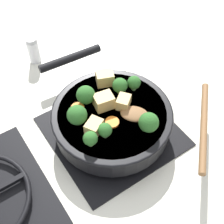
# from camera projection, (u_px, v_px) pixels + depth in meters

# --- Properties ---
(ground_plane) EXTENTS (2.40, 2.40, 0.00)m
(ground_plane) POSITION_uv_depth(u_px,v_px,m) (112.00, 132.00, 0.83)
(ground_plane) COLOR silver
(front_burner_grate) EXTENTS (0.31, 0.31, 0.03)m
(front_burner_grate) POSITION_uv_depth(u_px,v_px,m) (112.00, 129.00, 0.82)
(front_burner_grate) COLOR black
(front_burner_grate) RESTS_ON ground_plane
(skillet_pan) EXTENTS (0.41, 0.30, 0.06)m
(skillet_pan) POSITION_uv_depth(u_px,v_px,m) (111.00, 118.00, 0.78)
(skillet_pan) COLOR black
(skillet_pan) RESTS_ON front_burner_grate
(wooden_spoon) EXTENTS (0.26, 0.25, 0.02)m
(wooden_spoon) POSITION_uv_depth(u_px,v_px,m) (175.00, 120.00, 0.73)
(wooden_spoon) COLOR brown
(wooden_spoon) RESTS_ON skillet_pan
(tofu_cube_center_large) EXTENTS (0.04, 0.05, 0.04)m
(tofu_cube_center_large) POSITION_uv_depth(u_px,v_px,m) (104.00, 101.00, 0.76)
(tofu_cube_center_large) COLOR #DBB770
(tofu_cube_center_large) RESTS_ON skillet_pan
(tofu_cube_near_handle) EXTENTS (0.05, 0.05, 0.03)m
(tofu_cube_near_handle) POSITION_uv_depth(u_px,v_px,m) (94.00, 127.00, 0.71)
(tofu_cube_near_handle) COLOR #DBB770
(tofu_cube_near_handle) RESTS_ON skillet_pan
(tofu_cube_east_chunk) EXTENTS (0.05, 0.05, 0.03)m
(tofu_cube_east_chunk) POSITION_uv_depth(u_px,v_px,m) (122.00, 101.00, 0.76)
(tofu_cube_east_chunk) COLOR #DBB770
(tofu_cube_east_chunk) RESTS_ON skillet_pan
(tofu_cube_west_chunk) EXTENTS (0.05, 0.05, 0.04)m
(tofu_cube_west_chunk) POSITION_uv_depth(u_px,v_px,m) (105.00, 78.00, 0.81)
(tofu_cube_west_chunk) COLOR #DBB770
(tofu_cube_west_chunk) RESTS_ON skillet_pan
(broccoli_floret_near_spoon) EXTENTS (0.05, 0.05, 0.05)m
(broccoli_floret_near_spoon) POSITION_uv_depth(u_px,v_px,m) (86.00, 95.00, 0.76)
(broccoli_floret_near_spoon) COLOR #709956
(broccoli_floret_near_spoon) RESTS_ON skillet_pan
(broccoli_floret_center_top) EXTENTS (0.03, 0.03, 0.04)m
(broccoli_floret_center_top) POSITION_uv_depth(u_px,v_px,m) (134.00, 83.00, 0.79)
(broccoli_floret_center_top) COLOR #709956
(broccoli_floret_center_top) RESTS_ON skillet_pan
(broccoli_floret_east_rim) EXTENTS (0.04, 0.04, 0.05)m
(broccoli_floret_east_rim) POSITION_uv_depth(u_px,v_px,m) (120.00, 86.00, 0.78)
(broccoli_floret_east_rim) COLOR #709956
(broccoli_floret_east_rim) RESTS_ON skillet_pan
(broccoli_floret_west_rim) EXTENTS (0.03, 0.03, 0.04)m
(broccoli_floret_west_rim) POSITION_uv_depth(u_px,v_px,m) (105.00, 130.00, 0.70)
(broccoli_floret_west_rim) COLOR #709956
(broccoli_floret_west_rim) RESTS_ON skillet_pan
(broccoli_floret_north_edge) EXTENTS (0.03, 0.03, 0.04)m
(broccoli_floret_north_edge) POSITION_uv_depth(u_px,v_px,m) (90.00, 139.00, 0.68)
(broccoli_floret_north_edge) COLOR #709956
(broccoli_floret_north_edge) RESTS_ON skillet_pan
(broccoli_floret_south_cluster) EXTENTS (0.05, 0.05, 0.05)m
(broccoli_floret_south_cluster) POSITION_uv_depth(u_px,v_px,m) (149.00, 123.00, 0.70)
(broccoli_floret_south_cluster) COLOR #709956
(broccoli_floret_south_cluster) RESTS_ON skillet_pan
(broccoli_floret_mid_floret) EXTENTS (0.05, 0.05, 0.05)m
(broccoli_floret_mid_floret) POSITION_uv_depth(u_px,v_px,m) (77.00, 115.00, 0.72)
(broccoli_floret_mid_floret) COLOR #709956
(broccoli_floret_mid_floret) RESTS_ON skillet_pan
(carrot_slice_orange_thin) EXTENTS (0.03, 0.03, 0.01)m
(carrot_slice_orange_thin) POSITION_uv_depth(u_px,v_px,m) (78.00, 108.00, 0.77)
(carrot_slice_orange_thin) COLOR orange
(carrot_slice_orange_thin) RESTS_ON skillet_pan
(carrot_slice_near_center) EXTENTS (0.03, 0.03, 0.01)m
(carrot_slice_near_center) POSITION_uv_depth(u_px,v_px,m) (112.00, 122.00, 0.74)
(carrot_slice_near_center) COLOR orange
(carrot_slice_near_center) RESTS_ON skillet_pan
(salt_shaker) EXTENTS (0.04, 0.04, 0.09)m
(salt_shaker) POSITION_uv_depth(u_px,v_px,m) (33.00, 50.00, 0.97)
(salt_shaker) COLOR white
(salt_shaker) RESTS_ON ground_plane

